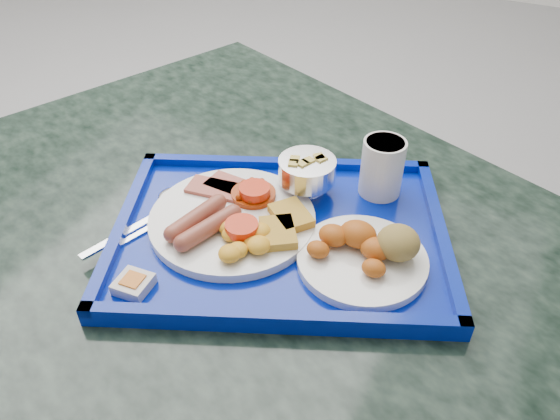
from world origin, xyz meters
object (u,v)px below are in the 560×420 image
at_px(table, 274,334).
at_px(main_plate, 235,219).
at_px(bread_plate, 367,251).
at_px(fruit_bowl, 307,171).
at_px(juice_cup, 382,166).
at_px(tray, 280,234).

xyz_separation_m(table, main_plate, (-0.06, -0.00, 0.24)).
height_order(bread_plate, fruit_bowl, fruit_bowl).
bearing_deg(fruit_bowl, main_plate, -115.44).
xyz_separation_m(table, fruit_bowl, (-0.00, 0.12, 0.27)).
distance_m(fruit_bowl, juice_cup, 0.12).
bearing_deg(table, juice_cup, 59.64).
height_order(tray, fruit_bowl, fruit_bowl).
height_order(bread_plate, juice_cup, juice_cup).
bearing_deg(bread_plate, fruit_bowl, 142.44).
height_order(table, fruit_bowl, fruit_bowl).
relative_size(bread_plate, juice_cup, 1.93).
height_order(main_plate, juice_cup, juice_cup).
bearing_deg(fruit_bowl, bread_plate, -37.56).
bearing_deg(table, main_plate, -176.09).
xyz_separation_m(tray, bread_plate, (0.14, -0.00, 0.03)).
bearing_deg(table, bread_plate, 4.97).
xyz_separation_m(fruit_bowl, juice_cup, (0.11, 0.05, 0.01)).
bearing_deg(fruit_bowl, table, -88.98).
xyz_separation_m(table, bread_plate, (0.14, 0.01, 0.25)).
height_order(main_plate, bread_plate, bread_plate).
bearing_deg(bread_plate, juice_cup, 102.71).
height_order(main_plate, fruit_bowl, fruit_bowl).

